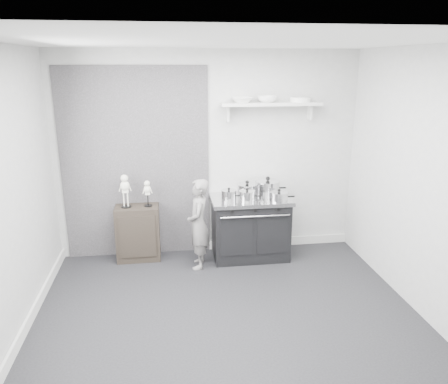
{
  "coord_description": "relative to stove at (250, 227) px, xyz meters",
  "views": [
    {
      "loc": [
        -0.58,
        -3.87,
        2.53
      ],
      "look_at": [
        0.09,
        0.95,
        1.08
      ],
      "focal_mm": 35.0,
      "sensor_mm": 36.0,
      "label": 1
    }
  ],
  "objects": [
    {
      "name": "ground",
      "position": [
        -0.52,
        -1.48,
        -0.42
      ],
      "size": [
        4.0,
        4.0,
        0.0
      ],
      "primitive_type": "plane",
      "color": "black",
      "rests_on": "ground"
    },
    {
      "name": "room_shell",
      "position": [
        -0.61,
        -1.33,
        1.22
      ],
      "size": [
        4.02,
        3.62,
        2.71
      ],
      "color": "#ABABA8",
      "rests_on": "ground"
    },
    {
      "name": "wall_shelf",
      "position": [
        0.28,
        0.2,
        1.59
      ],
      "size": [
        1.3,
        0.26,
        0.24
      ],
      "color": "silver",
      "rests_on": "room_shell"
    },
    {
      "name": "stove",
      "position": [
        0.0,
        0.0,
        0.0
      ],
      "size": [
        1.04,
        0.65,
        0.83
      ],
      "color": "black",
      "rests_on": "ground"
    },
    {
      "name": "side_cabinet",
      "position": [
        -1.48,
        0.13,
        -0.05
      ],
      "size": [
        0.56,
        0.33,
        0.73
      ],
      "primitive_type": "cube",
      "color": "black",
      "rests_on": "ground"
    },
    {
      "name": "child",
      "position": [
        -0.7,
        -0.21,
        0.16
      ],
      "size": [
        0.32,
        0.45,
        1.16
      ],
      "primitive_type": "imported",
      "rotation": [
        0.0,
        0.0,
        -1.68
      ],
      "color": "slate",
      "rests_on": "ground"
    },
    {
      "name": "pot_front_left",
      "position": [
        -0.3,
        -0.08,
        0.48
      ],
      "size": [
        0.28,
        0.19,
        0.17
      ],
      "color": "silver",
      "rests_on": "stove"
    },
    {
      "name": "pot_back_left",
      "position": [
        -0.03,
        0.12,
        0.49
      ],
      "size": [
        0.36,
        0.28,
        0.21
      ],
      "color": "silver",
      "rests_on": "stove"
    },
    {
      "name": "pot_back_right",
      "position": [
        0.25,
        0.1,
        0.51
      ],
      "size": [
        0.42,
        0.33,
        0.25
      ],
      "color": "silver",
      "rests_on": "stove"
    },
    {
      "name": "pot_front_right",
      "position": [
        0.33,
        -0.19,
        0.48
      ],
      "size": [
        0.32,
        0.24,
        0.16
      ],
      "color": "silver",
      "rests_on": "stove"
    },
    {
      "name": "pot_front_center",
      "position": [
        -0.07,
        -0.13,
        0.48
      ],
      "size": [
        0.29,
        0.2,
        0.17
      ],
      "color": "silver",
      "rests_on": "stove"
    },
    {
      "name": "skeleton_full",
      "position": [
        -1.61,
        0.13,
        0.56
      ],
      "size": [
        0.14,
        0.09,
        0.5
      ],
      "primitive_type": null,
      "color": "silver",
      "rests_on": "side_cabinet"
    },
    {
      "name": "skeleton_torso",
      "position": [
        -1.33,
        0.13,
        0.51
      ],
      "size": [
        0.11,
        0.07,
        0.39
      ],
      "primitive_type": null,
      "color": "silver",
      "rests_on": "side_cabinet"
    },
    {
      "name": "bowl_large",
      "position": [
        -0.1,
        0.19,
        1.66
      ],
      "size": [
        0.28,
        0.28,
        0.07
      ],
      "primitive_type": "imported",
      "color": "white",
      "rests_on": "wall_shelf"
    },
    {
      "name": "bowl_small",
      "position": [
        0.23,
        0.19,
        1.66
      ],
      "size": [
        0.26,
        0.26,
        0.08
      ],
      "primitive_type": "imported",
      "color": "white",
      "rests_on": "wall_shelf"
    },
    {
      "name": "plate_stack",
      "position": [
        0.67,
        0.19,
        1.65
      ],
      "size": [
        0.27,
        0.27,
        0.06
      ],
      "primitive_type": "cylinder",
      "color": "white",
      "rests_on": "wall_shelf"
    }
  ]
}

